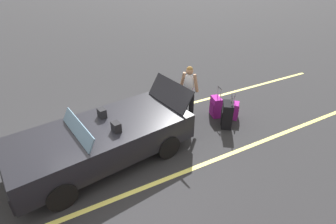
% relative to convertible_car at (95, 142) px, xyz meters
% --- Properties ---
extents(ground_plane, '(80.00, 80.00, 0.00)m').
position_rel_convertible_car_xyz_m(ground_plane, '(-0.20, -0.03, -0.59)').
color(ground_plane, '#28282B').
extents(lot_line_near, '(18.00, 0.12, 0.01)m').
position_rel_convertible_car_xyz_m(lot_line_near, '(-0.20, -1.43, -0.59)').
color(lot_line_near, '#EAE066').
rests_on(lot_line_near, ground_plane).
extents(lot_line_mid, '(18.00, 0.12, 0.01)m').
position_rel_convertible_car_xyz_m(lot_line_mid, '(-0.20, 1.27, -0.59)').
color(lot_line_mid, '#EAE066').
rests_on(lot_line_mid, ground_plane).
extents(convertible_car, '(4.41, 2.32, 1.50)m').
position_rel_convertible_car_xyz_m(convertible_car, '(0.00, 0.00, 0.00)').
color(convertible_car, black).
rests_on(convertible_car, ground_plane).
extents(suitcase_large_black, '(0.51, 0.55, 0.97)m').
position_rel_convertible_car_xyz_m(suitcase_large_black, '(-3.71, 0.20, -0.22)').
color(suitcase_large_black, black).
rests_on(suitcase_large_black, ground_plane).
extents(suitcase_medium_bright, '(0.35, 0.45, 0.95)m').
position_rel_convertible_car_xyz_m(suitcase_medium_bright, '(-3.78, -0.42, -0.28)').
color(suitcase_medium_bright, '#991E8C').
rests_on(suitcase_medium_bright, ground_plane).
extents(suitcase_small_carryon, '(0.38, 0.38, 0.76)m').
position_rel_convertible_car_xyz_m(suitcase_small_carryon, '(-4.22, -0.03, -0.34)').
color(suitcase_small_carryon, '#991E8C').
rests_on(suitcase_small_carryon, ground_plane).
extents(traveler_person, '(0.42, 0.55, 1.65)m').
position_rel_convertible_car_xyz_m(traveler_person, '(-2.98, -0.71, 0.34)').
color(traveler_person, black).
rests_on(traveler_person, ground_plane).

